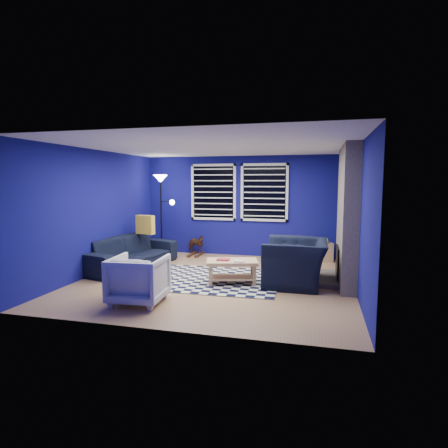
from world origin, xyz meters
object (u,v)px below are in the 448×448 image
Objects in this scene: sofa at (129,252)px; coffee_table at (232,267)px; armchair_bent at (139,279)px; floor_lamp at (161,190)px; armchair_big at (296,262)px; rocking_horse at (196,244)px; cabinet at (320,251)px; tv at (346,203)px.

sofa reaches higher than coffee_table.
floor_lamp is (-1.13, 3.48, 1.30)m from armchair_bent.
armchair_big is 3.36m from rocking_horse.
floor_lamp reaches higher than coffee_table.
coffee_table is at bearing -133.43° from armchair_bent.
floor_lamp is at bearing -118.42° from armchair_big.
sofa reaches higher than cabinet.
tv is 0.80× the size of armchair_big.
sofa is 2.87× the size of armchair_bent.
sofa is at bearing 169.63° from rocking_horse.
armchair_big is at bearing -116.48° from tv.
armchair_big is (3.58, -0.48, 0.07)m from sofa.
tv reaches higher than armchair_big.
tv is 3.75m from rocking_horse.
floor_lamp is at bearing 129.52° from rocking_horse.
sofa is 2.56m from coffee_table.
coffee_table is (-1.13, -0.25, -0.09)m from armchair_big.
coffee_table is (2.45, -0.72, -0.02)m from sofa.
floor_lamp reaches higher than tv.
armchair_big is (-0.96, -1.94, -0.99)m from tv.
armchair_big is at bearing -148.18° from armchair_bent.
coffee_table is 3.36m from floor_lamp.
coffee_table is 2.89m from cabinet.
armchair_bent is at bearing -129.38° from coffee_table.
floor_lamp is at bearing -76.12° from armchair_bent.
floor_lamp is (-3.83, -0.35, 1.43)m from cabinet.
tv is 0.49× the size of floor_lamp.
rocking_horse is (-0.34, 3.75, -0.07)m from armchair_bent.
sofa is (-4.55, -1.46, -1.06)m from tv.
rocking_horse is 2.79m from coffee_table.
rocking_horse reaches higher than coffee_table.
sofa is at bearing -174.23° from cabinet.
armchair_bent is at bearing -154.55° from rocking_horse.
armchair_big is at bearing -28.30° from floor_lamp.
tv is at bearing -136.19° from armchair_bent.
sofa is 2.49m from armchair_bent.
floor_lamp reaches higher than cabinet.
cabinet is (0.43, 2.19, -0.17)m from armchair_big.
armchair_big is 4.06m from floor_lamp.
armchair_big is 2.28× the size of rocking_horse.
floor_lamp reaches higher than sofa.
tv reaches higher than rocking_horse.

